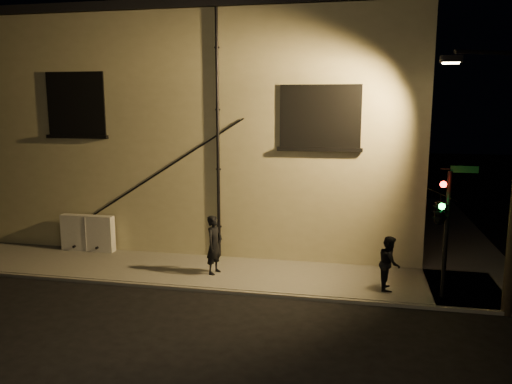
% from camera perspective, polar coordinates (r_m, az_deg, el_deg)
% --- Properties ---
extents(ground, '(90.00, 90.00, 0.00)m').
position_cam_1_polar(ground, '(14.58, -0.44, -11.64)').
color(ground, black).
extents(sidewalk, '(21.00, 16.00, 0.12)m').
position_cam_1_polar(sidewalk, '(18.49, 6.17, -6.78)').
color(sidewalk, '#605F56').
rests_on(sidewalk, ground).
extents(building, '(16.20, 12.23, 8.80)m').
position_cam_1_polar(building, '(23.02, -3.09, 7.55)').
color(building, '#BCB487').
rests_on(building, ground).
extents(utility_cabinet, '(1.99, 0.34, 1.31)m').
position_cam_1_polar(utility_cabinet, '(19.14, -18.67, -4.46)').
color(utility_cabinet, beige).
rests_on(utility_cabinet, sidewalk).
extents(pedestrian_a, '(0.61, 0.77, 1.85)m').
position_cam_1_polar(pedestrian_a, '(15.72, -4.78, -6.02)').
color(pedestrian_a, black).
rests_on(pedestrian_a, sidewalk).
extents(pedestrian_b, '(0.60, 0.76, 1.57)m').
position_cam_1_polar(pedestrian_b, '(14.89, 14.99, -7.84)').
color(pedestrian_b, black).
rests_on(pedestrian_b, sidewalk).
extents(traffic_signal, '(1.39, 2.16, 3.65)m').
position_cam_1_polar(traffic_signal, '(14.20, 20.32, -1.96)').
color(traffic_signal, black).
rests_on(traffic_signal, sidewalk).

